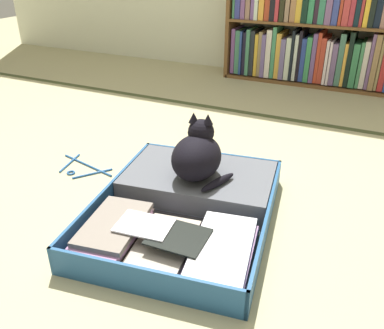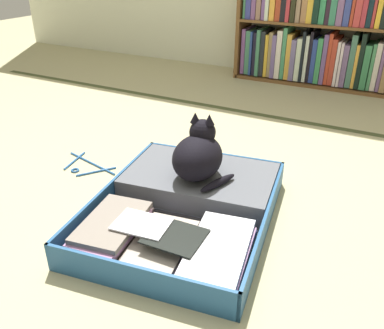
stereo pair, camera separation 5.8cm
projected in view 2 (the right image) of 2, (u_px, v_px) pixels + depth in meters
The scene contains 6 objects.
ground_plane at pixel (157, 224), 1.62m from camera, with size 10.00×10.00×0.00m, color tan.
tatami_border at pixel (266, 115), 2.67m from camera, with size 4.80×0.05×0.00m.
bookshelf at pixel (327, 28), 3.09m from camera, with size 1.38×0.29×0.94m.
open_suitcase at pixel (188, 203), 1.66m from camera, with size 0.78×0.94×0.11m.
black_cat at pixel (199, 155), 1.69m from camera, with size 0.27×0.28×0.27m.
clothes_hanger at pixel (86, 165), 2.04m from camera, with size 0.35×0.22×0.01m.
Camera 2 is at (0.74, -1.10, 0.97)m, focal length 37.87 mm.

